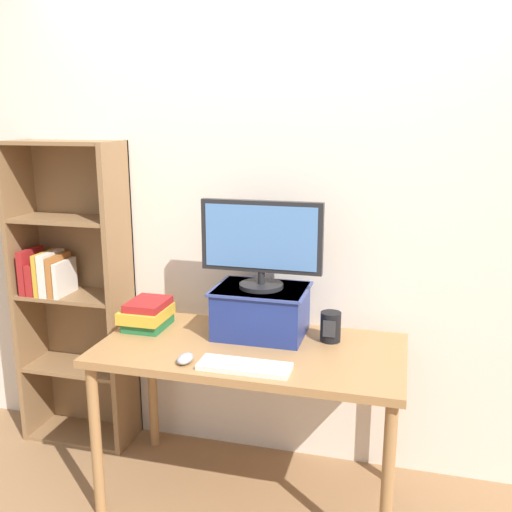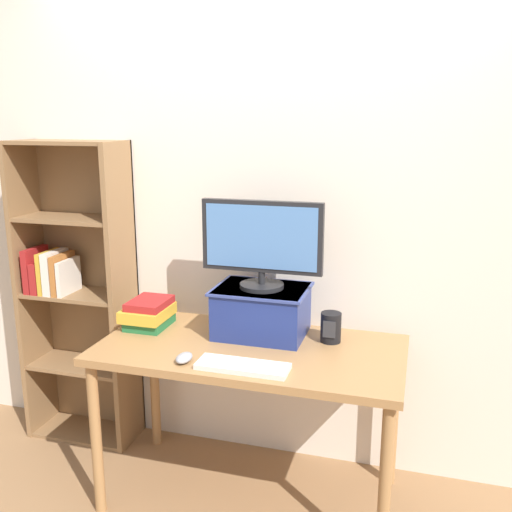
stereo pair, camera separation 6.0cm
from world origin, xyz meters
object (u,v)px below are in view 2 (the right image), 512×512
at_px(computer_mouse, 184,358).
at_px(keyboard, 243,366).
at_px(desk_speaker, 331,327).
at_px(computer_monitor, 262,242).
at_px(book_stack, 149,313).
at_px(desk, 250,364).
at_px(riser_box, 262,310).
at_px(bookshelf_unit, 76,291).

bearing_deg(computer_mouse, keyboard, 0.62).
distance_m(computer_mouse, desk_speaker, 0.69).
height_order(computer_monitor, computer_mouse, computer_monitor).
distance_m(keyboard, desk_speaker, 0.50).
bearing_deg(desk_speaker, keyboard, -127.00).
xyz_separation_m(keyboard, book_stack, (-0.59, 0.34, 0.06)).
height_order(desk, computer_monitor, computer_monitor).
xyz_separation_m(computer_monitor, computer_mouse, (-0.23, -0.40, -0.43)).
xyz_separation_m(desk, book_stack, (-0.55, 0.10, 0.15)).
relative_size(desk, riser_box, 3.15).
height_order(desk, bookshelf_unit, bookshelf_unit).
height_order(bookshelf_unit, book_stack, bookshelf_unit).
relative_size(riser_box, computer_monitor, 0.77).
distance_m(keyboard, computer_mouse, 0.26).
relative_size(riser_box, computer_mouse, 4.20).
height_order(desk, book_stack, book_stack).
distance_m(riser_box, keyboard, 0.41).
bearing_deg(desk, keyboard, -80.27).
height_order(desk, keyboard, keyboard).
distance_m(desk, bookshelf_unit, 1.15).
relative_size(keyboard, book_stack, 1.56).
xyz_separation_m(computer_monitor, desk_speaker, (0.33, 0.00, -0.38)).
distance_m(bookshelf_unit, computer_monitor, 1.17).
relative_size(desk, keyboard, 3.58).
distance_m(desk, riser_box, 0.26).
relative_size(computer_mouse, desk_speaker, 0.75).
xyz_separation_m(desk, computer_mouse, (-0.22, -0.24, 0.10)).
bearing_deg(riser_box, desk_speaker, -0.04).
xyz_separation_m(bookshelf_unit, keyboard, (1.13, -0.54, -0.07)).
height_order(desk, riser_box, riser_box).
bearing_deg(book_stack, computer_mouse, -45.60).
height_order(bookshelf_unit, riser_box, bookshelf_unit).
relative_size(bookshelf_unit, keyboard, 4.33).
relative_size(computer_monitor, keyboard, 1.48).
height_order(keyboard, book_stack, book_stack).
bearing_deg(desk_speaker, computer_monitor, -179.78).
height_order(riser_box, computer_mouse, riser_box).
xyz_separation_m(bookshelf_unit, computer_monitor, (1.10, -0.14, 0.37)).
height_order(bookshelf_unit, computer_monitor, bookshelf_unit).
distance_m(riser_box, desk_speaker, 0.33).
xyz_separation_m(bookshelf_unit, desk_speaker, (1.43, -0.14, -0.01)).
height_order(riser_box, computer_monitor, computer_monitor).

